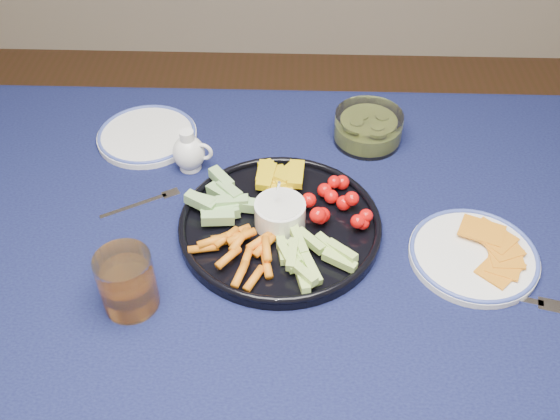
{
  "coord_description": "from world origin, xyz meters",
  "views": [
    {
      "loc": [
        0.12,
        -0.66,
        1.52
      ],
      "look_at": [
        0.09,
        0.09,
        0.79
      ],
      "focal_mm": 40.0,
      "sensor_mm": 36.0,
      "label": 1
    }
  ],
  "objects_px": {
    "dining_table": "(226,304)",
    "crudite_platter": "(279,222)",
    "pickle_bowl": "(368,129)",
    "creamer_pitcher": "(189,152)",
    "juice_tumbler": "(128,285)",
    "cheese_plate": "(474,254)",
    "side_plate_extra": "(147,135)"
  },
  "relations": [
    {
      "from": "cheese_plate",
      "to": "juice_tumbler",
      "type": "height_order",
      "value": "juice_tumbler"
    },
    {
      "from": "crudite_platter",
      "to": "juice_tumbler",
      "type": "relative_size",
      "value": 3.45
    },
    {
      "from": "creamer_pitcher",
      "to": "cheese_plate",
      "type": "xyz_separation_m",
      "value": [
        0.5,
        -0.22,
        -0.03
      ]
    },
    {
      "from": "creamer_pitcher",
      "to": "dining_table",
      "type": "bearing_deg",
      "value": -71.53
    },
    {
      "from": "cheese_plate",
      "to": "side_plate_extra",
      "type": "height_order",
      "value": "cheese_plate"
    },
    {
      "from": "creamer_pitcher",
      "to": "side_plate_extra",
      "type": "height_order",
      "value": "creamer_pitcher"
    },
    {
      "from": "cheese_plate",
      "to": "side_plate_extra",
      "type": "distance_m",
      "value": 0.67
    },
    {
      "from": "dining_table",
      "to": "pickle_bowl",
      "type": "bearing_deg",
      "value": 54.09
    },
    {
      "from": "pickle_bowl",
      "to": "side_plate_extra",
      "type": "bearing_deg",
      "value": -178.88
    },
    {
      "from": "pickle_bowl",
      "to": "juice_tumbler",
      "type": "bearing_deg",
      "value": -132.53
    },
    {
      "from": "dining_table",
      "to": "creamer_pitcher",
      "type": "distance_m",
      "value": 0.3
    },
    {
      "from": "crudite_platter",
      "to": "juice_tumbler",
      "type": "distance_m",
      "value": 0.28
    },
    {
      "from": "cheese_plate",
      "to": "pickle_bowl",
      "type": "bearing_deg",
      "value": 116.04
    },
    {
      "from": "crudite_platter",
      "to": "cheese_plate",
      "type": "height_order",
      "value": "crudite_platter"
    },
    {
      "from": "juice_tumbler",
      "to": "cheese_plate",
      "type": "bearing_deg",
      "value": 11.44
    },
    {
      "from": "creamer_pitcher",
      "to": "juice_tumbler",
      "type": "bearing_deg",
      "value": -98.06
    },
    {
      "from": "crudite_platter",
      "to": "creamer_pitcher",
      "type": "xyz_separation_m",
      "value": [
        -0.17,
        0.16,
        0.02
      ]
    },
    {
      "from": "juice_tumbler",
      "to": "side_plate_extra",
      "type": "bearing_deg",
      "value": 97.45
    },
    {
      "from": "creamer_pitcher",
      "to": "juice_tumbler",
      "type": "height_order",
      "value": "juice_tumbler"
    },
    {
      "from": "creamer_pitcher",
      "to": "pickle_bowl",
      "type": "relative_size",
      "value": 0.63
    },
    {
      "from": "dining_table",
      "to": "cheese_plate",
      "type": "height_order",
      "value": "cheese_plate"
    },
    {
      "from": "dining_table",
      "to": "pickle_bowl",
      "type": "xyz_separation_m",
      "value": [
        0.26,
        0.36,
        0.12
      ]
    },
    {
      "from": "dining_table",
      "to": "side_plate_extra",
      "type": "distance_m",
      "value": 0.41
    },
    {
      "from": "dining_table",
      "to": "crudite_platter",
      "type": "distance_m",
      "value": 0.17
    },
    {
      "from": "dining_table",
      "to": "cheese_plate",
      "type": "distance_m",
      "value": 0.43
    },
    {
      "from": "crudite_platter",
      "to": "cheese_plate",
      "type": "distance_m",
      "value": 0.33
    },
    {
      "from": "dining_table",
      "to": "side_plate_extra",
      "type": "height_order",
      "value": "side_plate_extra"
    },
    {
      "from": "pickle_bowl",
      "to": "creamer_pitcher",
      "type": "bearing_deg",
      "value": -164.21
    },
    {
      "from": "pickle_bowl",
      "to": "cheese_plate",
      "type": "bearing_deg",
      "value": -63.96
    },
    {
      "from": "dining_table",
      "to": "crudite_platter",
      "type": "xyz_separation_m",
      "value": [
        0.09,
        0.1,
        0.11
      ]
    },
    {
      "from": "crudite_platter",
      "to": "creamer_pitcher",
      "type": "height_order",
      "value": "crudite_platter"
    },
    {
      "from": "pickle_bowl",
      "to": "dining_table",
      "type": "bearing_deg",
      "value": -125.91
    }
  ]
}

